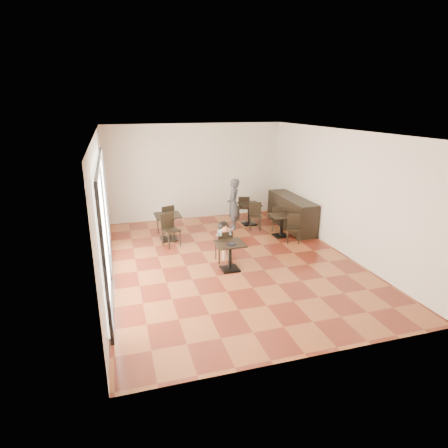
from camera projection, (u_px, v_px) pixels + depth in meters
name	position (u px, v px, depth m)	size (l,w,h in m)	color
floor	(231.00, 260.00, 9.54)	(6.00, 8.00, 0.01)	brown
ceiling	(232.00, 132.00, 8.55)	(6.00, 8.00, 0.01)	white
wall_back	(196.00, 172.00, 12.69)	(6.00, 0.01, 3.20)	beige
wall_front	(315.00, 264.00, 5.40)	(6.00, 0.01, 3.20)	beige
wall_left	(102.00, 209.00, 8.23)	(0.01, 8.00, 3.20)	beige
wall_right	(340.00, 192.00, 9.86)	(0.01, 8.00, 3.20)	beige
storefront_window	(104.00, 224.00, 7.84)	(0.04, 4.50, 2.60)	white
child_table	(230.00, 256.00, 8.90)	(0.65, 0.65, 0.69)	black
child_chair	(223.00, 246.00, 9.38)	(0.37, 0.37, 0.83)	black
child	(223.00, 242.00, 9.35)	(0.37, 0.52, 1.04)	slate
plate	(231.00, 244.00, 8.70)	(0.23, 0.23, 0.01)	black
pizza_slice	(226.00, 230.00, 9.06)	(0.24, 0.19, 0.06)	tan
adult_patron	(233.00, 204.00, 11.71)	(0.59, 0.38, 1.61)	#3B3B3F
cafe_table_mid	(281.00, 226.00, 11.17)	(0.63, 0.63, 0.66)	black
cafe_table_left	(168.00, 227.00, 10.88)	(0.72, 0.72, 0.76)	black
cafe_table_back	(249.00, 214.00, 12.30)	(0.66, 0.66, 0.70)	black
chair_mid_a	(278.00, 218.00, 11.69)	(0.36, 0.36, 0.80)	black
chair_mid_b	(293.00, 229.00, 10.69)	(0.36, 0.36, 0.80)	black
chair_left_a	(165.00, 219.00, 11.35)	(0.41, 0.41, 0.92)	black
chair_left_b	(171.00, 231.00, 10.35)	(0.41, 0.41, 0.92)	black
chair_back_a	(244.00, 208.00, 12.78)	(0.38, 0.38, 0.84)	black
chair_back_b	(255.00, 216.00, 11.77)	(0.38, 0.38, 0.84)	black
service_counter	(291.00, 212.00, 11.93)	(0.60, 2.40, 1.00)	black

